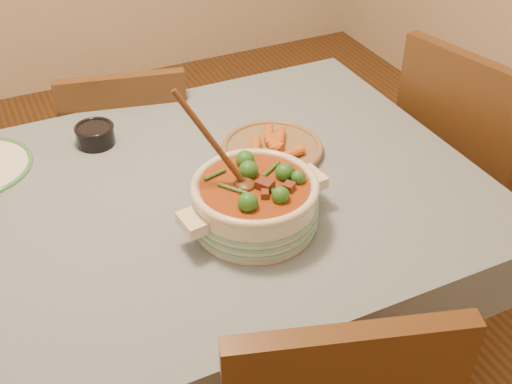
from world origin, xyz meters
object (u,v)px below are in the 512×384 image
(dining_table, at_px, (160,231))
(condiment_bowl, at_px, (95,134))
(fried_plate, at_px, (272,147))
(chair_far, at_px, (131,159))
(stew_casserole, at_px, (254,199))
(chair_right, at_px, (467,161))

(dining_table, distance_m, condiment_bowl, 0.37)
(fried_plate, bearing_deg, dining_table, -167.48)
(dining_table, height_order, condiment_bowl, condiment_bowl)
(dining_table, bearing_deg, chair_far, 82.22)
(chair_far, bearing_deg, stew_casserole, 109.87)
(stew_casserole, bearing_deg, condiment_bowl, 116.09)
(stew_casserole, distance_m, condiment_bowl, 0.58)
(condiment_bowl, relative_size, chair_far, 0.13)
(condiment_bowl, height_order, fried_plate, condiment_bowl)
(fried_plate, relative_size, chair_right, 0.32)
(dining_table, relative_size, fried_plate, 5.50)
(dining_table, xyz_separation_m, condiment_bowl, (-0.07, 0.34, 0.12))
(dining_table, relative_size, chair_right, 1.76)
(dining_table, distance_m, fried_plate, 0.39)
(stew_casserole, xyz_separation_m, chair_far, (-0.10, 0.81, -0.35))
(stew_casserole, bearing_deg, fried_plate, 55.67)
(dining_table, height_order, fried_plate, fried_plate)
(chair_right, bearing_deg, condiment_bowl, 63.02)
(stew_casserole, xyz_separation_m, condiment_bowl, (-0.25, 0.52, -0.04))
(chair_far, bearing_deg, fried_plate, 129.74)
(dining_table, xyz_separation_m, chair_right, (1.09, 0.05, -0.12))
(chair_right, bearing_deg, fried_plate, 74.74)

